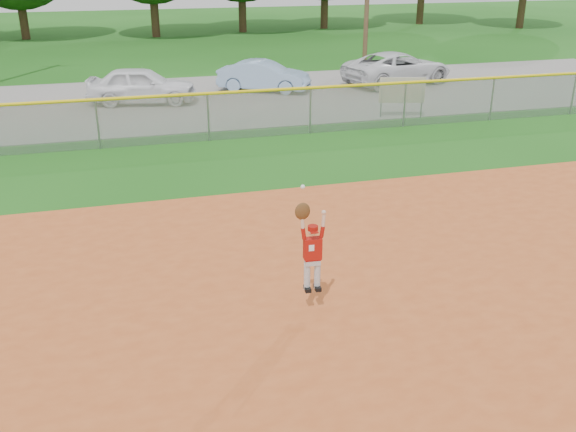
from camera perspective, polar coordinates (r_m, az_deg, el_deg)
The scene contains 9 objects.
ground at distance 11.46m, azimuth 0.79°, elevation -6.58°, with size 120.00×120.00×0.00m, color #195713.
clay_infield at distance 9.08m, azimuth 6.24°, elevation -15.35°, with size 24.00×16.00×0.04m, color #B64F21.
parking_strip at distance 26.36m, azimuth -9.04°, elevation 10.10°, with size 44.00×10.00×0.03m, color slate.
car_white_a at distance 25.99m, azimuth -12.89°, elevation 11.26°, with size 1.67×4.14×1.41m, color white.
car_blue at distance 27.73m, azimuth -2.16°, elevation 12.33°, with size 1.34×3.84×1.27m, color #8DAED3.
car_white_b at distance 29.65m, azimuth 9.73°, elevation 12.84°, with size 2.33×5.06×1.41m, color silver.
sponsor_sign at distance 23.48m, azimuth 10.11°, elevation 10.86°, with size 1.58×0.47×1.44m.
outfield_fence at distance 20.36m, azimuth -7.11°, elevation 9.05°, with size 40.06×0.10×1.55m.
ballplayer at distance 10.34m, azimuth 2.06°, elevation -2.81°, with size 0.51×0.23×1.85m.
Camera 1 is at (-2.80, -9.61, 5.58)m, focal length 40.00 mm.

